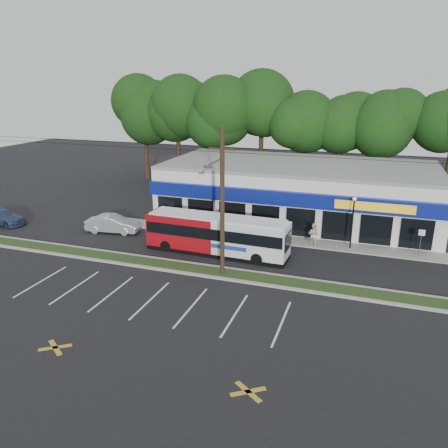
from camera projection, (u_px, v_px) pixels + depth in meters
ground at (177, 274)px, 30.10m from camera, size 120.00×120.00×0.00m
grass_strip at (183, 267)px, 30.98m from camera, size 40.00×1.60×0.12m
curb_south at (178, 272)px, 30.21m from camera, size 40.00×0.25×0.14m
curb_north at (187, 263)px, 31.74m from camera, size 40.00×0.25×0.14m
sidewalk at (276, 239)px, 36.63m from camera, size 32.00×2.20×0.10m
strip_mall at (298, 191)px, 41.88m from camera, size 25.00×12.55×5.30m
utility_pole at (219, 198)px, 28.38m from camera, size 50.00×2.77×10.00m
lamp_post at (353, 217)px, 33.78m from camera, size 0.30×0.30×4.25m
sign_post at (421, 238)px, 32.37m from camera, size 0.45×0.10×2.23m
tree_line at (303, 121)px, 49.63m from camera, size 46.76×6.76×11.83m
metrobus at (217, 234)px, 33.24m from camera, size 11.16×2.73×2.98m
car_dark at (258, 238)px, 34.62m from camera, size 4.67×1.97×1.58m
car_silver at (113, 224)px, 38.23m from camera, size 4.85×2.35×1.53m
car_blue at (2, 217)px, 40.45m from camera, size 4.83×2.25×1.36m
pedestrian_a at (254, 237)px, 34.90m from camera, size 0.61×0.42×1.63m
pedestrian_b at (313, 235)px, 34.93m from camera, size 1.09×0.95×1.92m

